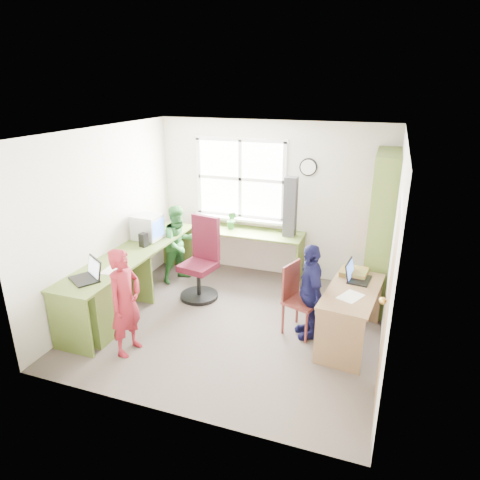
{
  "coord_description": "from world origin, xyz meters",
  "views": [
    {
      "loc": [
        1.67,
        -4.49,
        2.91
      ],
      "look_at": [
        0.0,
        0.25,
        1.05
      ],
      "focal_mm": 32.0,
      "sensor_mm": 36.0,
      "label": 1
    }
  ],
  "objects": [
    {
      "name": "crt_monitor",
      "position": [
        -1.54,
        0.6,
        0.94
      ],
      "size": [
        0.4,
        0.36,
        0.37
      ],
      "rotation": [
        0.0,
        0.0,
        -0.06
      ],
      "color": "#B6B6BB",
      "rests_on": "l_desk"
    },
    {
      "name": "paper_a",
      "position": [
        -1.39,
        -0.51,
        0.75
      ],
      "size": [
        0.22,
        0.3,
        0.0
      ],
      "rotation": [
        0.0,
        0.0,
        0.08
      ],
      "color": "silver",
      "rests_on": "l_desk"
    },
    {
      "name": "bookshelf",
      "position": [
        1.65,
        1.19,
        1.0
      ],
      "size": [
        0.3,
        1.02,
        2.1
      ],
      "color": "#5B722D",
      "rests_on": "ground"
    },
    {
      "name": "l_desk",
      "position": [
        -1.31,
        -0.28,
        0.46
      ],
      "size": [
        2.38,
        2.95,
        0.75
      ],
      "color": "#5B722D",
      "rests_on": "ground"
    },
    {
      "name": "right_desk",
      "position": [
        1.43,
        0.06,
        0.5
      ],
      "size": [
        0.68,
        1.25,
        0.69
      ],
      "rotation": [
        0.0,
        0.0,
        -0.11
      ],
      "color": "brown",
      "rests_on": "ground"
    },
    {
      "name": "speaker_b",
      "position": [
        -1.51,
        0.8,
        0.84
      ],
      "size": [
        0.1,
        0.1,
        0.18
      ],
      "rotation": [
        0.0,
        0.0,
        -0.14
      ],
      "color": "black",
      "rests_on": "l_desk"
    },
    {
      "name": "swivel_chair",
      "position": [
        -0.69,
        0.57,
        0.5
      ],
      "size": [
        0.63,
        0.63,
        1.17
      ],
      "rotation": [
        0.0,
        0.0,
        -0.18
      ],
      "color": "black",
      "rests_on": "ground"
    },
    {
      "name": "wooden_chair",
      "position": [
        0.8,
        0.1,
        0.48
      ],
      "size": [
        0.49,
        0.49,
        0.88
      ],
      "rotation": [
        0.0,
        0.0,
        -0.34
      ],
      "color": "maroon",
      "rests_on": "ground"
    },
    {
      "name": "game_box",
      "position": [
        1.4,
        0.49,
        0.72
      ],
      "size": [
        0.34,
        0.34,
        0.06
      ],
      "rotation": [
        0.0,
        0.0,
        -0.1
      ],
      "color": "red",
      "rests_on": "right_desk"
    },
    {
      "name": "cd_tower",
      "position": [
        0.36,
        1.44,
        1.19
      ],
      "size": [
        0.18,
        0.16,
        0.89
      ],
      "rotation": [
        0.0,
        0.0,
        -0.02
      ],
      "color": "black",
      "rests_on": "l_desk"
    },
    {
      "name": "room",
      "position": [
        0.01,
        0.1,
        1.22
      ],
      "size": [
        3.64,
        3.44,
        2.44
      ],
      "color": "#483F39",
      "rests_on": "ground"
    },
    {
      "name": "person_red",
      "position": [
        -0.92,
        -0.96,
        0.63
      ],
      "size": [
        0.35,
        0.49,
        1.25
      ],
      "primitive_type": "imported",
      "rotation": [
        0.0,
        0.0,
        1.45
      ],
      "color": "maroon",
      "rests_on": "ground"
    },
    {
      "name": "laptop_right",
      "position": [
        1.43,
        0.34,
        0.74
      ],
      "size": [
        0.31,
        0.36,
        0.23
      ],
      "rotation": [
        0.0,
        0.0,
        1.45
      ],
      "color": "black",
      "rests_on": "right_desk"
    },
    {
      "name": "laptop_left",
      "position": [
        -1.5,
        -0.81,
        0.81
      ],
      "size": [
        0.45,
        0.44,
        0.24
      ],
      "rotation": [
        0.0,
        0.0,
        -0.56
      ],
      "color": "black",
      "rests_on": "l_desk"
    },
    {
      "name": "paper_b",
      "position": [
        1.43,
        -0.12,
        0.69
      ],
      "size": [
        0.31,
        0.35,
        0.0
      ],
      "rotation": [
        0.0,
        0.0,
        -0.44
      ],
      "color": "silver",
      "rests_on": "right_desk"
    },
    {
      "name": "speaker_a",
      "position": [
        -1.45,
        0.32,
        0.85
      ],
      "size": [
        0.11,
        0.11,
        0.19
      ],
      "rotation": [
        0.0,
        0.0,
        -0.2
      ],
      "color": "black",
      "rests_on": "l_desk"
    },
    {
      "name": "person_green",
      "position": [
        -1.22,
        0.94,
        0.6
      ],
      "size": [
        0.68,
        0.73,
        1.2
      ],
      "primitive_type": "imported",
      "rotation": [
        0.0,
        0.0,
        1.07
      ],
      "color": "#2C702E",
      "rests_on": "ground"
    },
    {
      "name": "potted_plant",
      "position": [
        -0.56,
        1.45,
        0.89
      ],
      "size": [
        0.17,
        0.14,
        0.28
      ],
      "primitive_type": "imported",
      "rotation": [
        0.0,
        0.0,
        -0.13
      ],
      "color": "#2B6B30",
      "rests_on": "l_desk"
    },
    {
      "name": "person_navy",
      "position": [
        0.95,
        0.05,
        0.59
      ],
      "size": [
        0.55,
        0.75,
        1.18
      ],
      "primitive_type": "imported",
      "rotation": [
        0.0,
        0.0,
        -1.14
      ],
      "color": "#14143F",
      "rests_on": "ground"
    }
  ]
}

